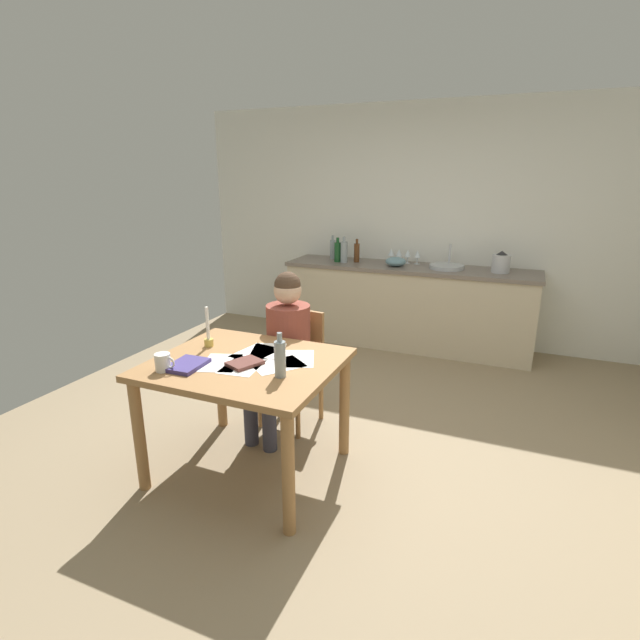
{
  "coord_description": "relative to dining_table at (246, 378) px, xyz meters",
  "views": [
    {
      "loc": [
        1.12,
        -2.89,
        1.85
      ],
      "look_at": [
        -0.17,
        0.16,
        0.85
      ],
      "focal_mm": 27.02,
      "sensor_mm": 36.0,
      "label": 1
    }
  ],
  "objects": [
    {
      "name": "ground_plane",
      "position": [
        0.37,
        0.54,
        -0.67
      ],
      "size": [
        5.2,
        5.2,
        0.04
      ],
      "primitive_type": "cube",
      "color": "#937F60"
    },
    {
      "name": "wall_back",
      "position": [
        0.37,
        3.14,
        0.65
      ],
      "size": [
        5.2,
        0.12,
        2.6
      ],
      "primitive_type": "cube",
      "color": "silver",
      "rests_on": "ground"
    },
    {
      "name": "kitchen_counter",
      "position": [
        0.37,
        2.78,
        -0.19
      ],
      "size": [
        2.69,
        0.64,
        0.9
      ],
      "color": "beige",
      "rests_on": "ground"
    },
    {
      "name": "dining_table",
      "position": [
        0.0,
        0.0,
        0.0
      ],
      "size": [
        1.11,
        0.97,
        0.76
      ],
      "color": "#9E7042",
      "rests_on": "ground"
    },
    {
      "name": "chair_at_table",
      "position": [
        -0.02,
        0.72,
        -0.16
      ],
      "size": [
        0.45,
        0.45,
        0.87
      ],
      "color": "#9E7042",
      "rests_on": "ground"
    },
    {
      "name": "person_seated",
      "position": [
        -0.03,
        0.58,
        0.03
      ],
      "size": [
        0.37,
        0.61,
        1.19
      ],
      "color": "brown",
      "rests_on": "ground"
    },
    {
      "name": "coffee_mug",
      "position": [
        -0.36,
        -0.31,
        0.17
      ],
      "size": [
        0.13,
        0.09,
        0.1
      ],
      "color": "white",
      "rests_on": "dining_table"
    },
    {
      "name": "candlestick",
      "position": [
        -0.36,
        0.14,
        0.19
      ],
      "size": [
        0.06,
        0.06,
        0.27
      ],
      "color": "gold",
      "rests_on": "dining_table"
    },
    {
      "name": "book_magazine",
      "position": [
        0.03,
        -0.06,
        0.13
      ],
      "size": [
        0.21,
        0.24,
        0.02
      ],
      "primitive_type": "cube",
      "rotation": [
        0.0,
        0.0,
        -0.4
      ],
      "color": "brown",
      "rests_on": "dining_table"
    },
    {
      "name": "book_cookery",
      "position": [
        -0.27,
        -0.22,
        0.13
      ],
      "size": [
        0.19,
        0.25,
        0.03
      ],
      "primitive_type": "cube",
      "rotation": [
        0.0,
        0.0,
        0.04
      ],
      "color": "#403577",
      "rests_on": "dining_table"
    },
    {
      "name": "paper_letter",
      "position": [
        -0.12,
        -0.08,
        0.11
      ],
      "size": [
        0.3,
        0.35,
        0.0
      ],
      "primitive_type": "cube",
      "rotation": [
        0.0,
        0.0,
        0.34
      ],
      "color": "white",
      "rests_on": "dining_table"
    },
    {
      "name": "paper_bill",
      "position": [
        0.03,
        -0.07,
        0.11
      ],
      "size": [
        0.24,
        0.32,
        0.0
      ],
      "primitive_type": "cube",
      "rotation": [
        0.0,
        0.0,
        0.12
      ],
      "color": "white",
      "rests_on": "dining_table"
    },
    {
      "name": "paper_envelope",
      "position": [
        0.22,
        0.02,
        0.11
      ],
      "size": [
        0.35,
        0.36,
        0.0
      ],
      "primitive_type": "cube",
      "rotation": [
        0.0,
        0.0,
        -0.66
      ],
      "color": "white",
      "rests_on": "dining_table"
    },
    {
      "name": "paper_receipt",
      "position": [
        0.27,
        0.16,
        0.11
      ],
      "size": [
        0.31,
        0.35,
        0.0
      ],
      "primitive_type": "cube",
      "rotation": [
        0.0,
        0.0,
        0.4
      ],
      "color": "white",
      "rests_on": "dining_table"
    },
    {
      "name": "paper_notice",
      "position": [
        0.05,
        0.2,
        0.11
      ],
      "size": [
        0.3,
        0.35,
        0.0
      ],
      "primitive_type": "cube",
      "rotation": [
        0.0,
        0.0,
        0.35
      ],
      "color": "white",
      "rests_on": "dining_table"
    },
    {
      "name": "paper_flyer",
      "position": [
        -0.01,
        0.15,
        0.11
      ],
      "size": [
        0.26,
        0.33,
        0.0
      ],
      "primitive_type": "cube",
      "rotation": [
        0.0,
        0.0,
        -0.16
      ],
      "color": "white",
      "rests_on": "dining_table"
    },
    {
      "name": "wine_bottle_on_table",
      "position": [
        0.31,
        -0.12,
        0.22
      ],
      "size": [
        0.06,
        0.06,
        0.26
      ],
      "color": "#8C999E",
      "rests_on": "dining_table"
    },
    {
      "name": "sink_unit",
      "position": [
        0.77,
        2.79,
        0.28
      ],
      "size": [
        0.36,
        0.36,
        0.24
      ],
      "color": "#B2B7BC",
      "rests_on": "kitchen_counter"
    },
    {
      "name": "bottle_oil",
      "position": [
        -0.56,
        2.88,
        0.37
      ],
      "size": [
        0.06,
        0.06,
        0.27
      ],
      "color": "#8C999E",
      "rests_on": "kitchen_counter"
    },
    {
      "name": "bottle_vinegar",
      "position": [
        -0.44,
        2.72,
        0.37
      ],
      "size": [
        0.07,
        0.07,
        0.27
      ],
      "color": "#194C23",
      "rests_on": "kitchen_counter"
    },
    {
      "name": "bottle_wine_red",
      "position": [
        -0.36,
        2.71,
        0.38
      ],
      "size": [
        0.08,
        0.08,
        0.29
      ],
      "color": "#8C999E",
      "rests_on": "kitchen_counter"
    },
    {
      "name": "bottle_sauce",
      "position": [
        -0.24,
        2.79,
        0.36
      ],
      "size": [
        0.06,
        0.06,
        0.26
      ],
      "color": "#593319",
      "rests_on": "kitchen_counter"
    },
    {
      "name": "mixing_bowl",
      "position": [
        0.24,
        2.71,
        0.3
      ],
      "size": [
        0.22,
        0.22,
        0.1
      ],
      "primitive_type": "ellipsoid",
      "color": "#668C99",
      "rests_on": "kitchen_counter"
    },
    {
      "name": "stovetop_kettle",
      "position": [
        1.3,
        2.78,
        0.35
      ],
      "size": [
        0.18,
        0.18,
        0.22
      ],
      "color": "#B7BABF",
      "rests_on": "kitchen_counter"
    },
    {
      "name": "wine_glass_near_sink",
      "position": [
        0.42,
        2.93,
        0.36
      ],
      "size": [
        0.07,
        0.07,
        0.15
      ],
      "color": "silver",
      "rests_on": "kitchen_counter"
    },
    {
      "name": "wine_glass_by_kettle",
      "position": [
        0.31,
        2.93,
        0.36
      ],
      "size": [
        0.07,
        0.07,
        0.15
      ],
      "color": "silver",
      "rests_on": "kitchen_counter"
    },
    {
      "name": "wine_glass_back_left",
      "position": [
        0.22,
        2.93,
        0.36
      ],
      "size": [
        0.07,
        0.07,
        0.15
      ],
      "color": "silver",
      "rests_on": "kitchen_counter"
    },
    {
      "name": "wine_glass_back_right",
      "position": [
        0.13,
        2.93,
        0.36
      ],
      "size": [
        0.07,
        0.07,
        0.15
      ],
      "color": "silver",
      "rests_on": "kitchen_counter"
    }
  ]
}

